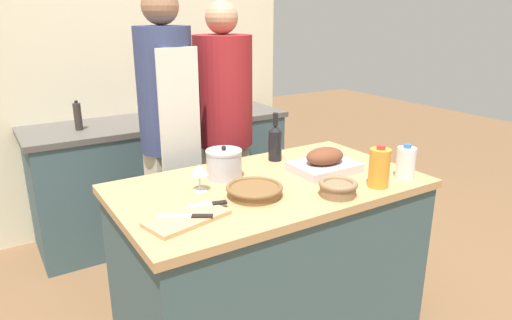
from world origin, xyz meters
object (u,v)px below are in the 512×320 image
(mixing_bowl, at_px, (338,188))
(knife_chef, at_px, (187,216))
(wine_bottle_green, at_px, (275,142))
(stock_pot, at_px, (224,164))
(wine_glass_left, at_px, (199,171))
(milk_jug, at_px, (406,163))
(person_cook_aproned, at_px, (168,127))
(person_cook_guest, at_px, (224,125))
(knife_paring, at_px, (209,204))
(juice_jug, at_px, (379,168))
(condiment_bottle_short, at_px, (228,104))
(cutting_board, at_px, (187,218))
(wicker_basket, at_px, (254,190))
(condiment_bottle_tall, at_px, (78,116))

(mixing_bowl, distance_m, knife_chef, 0.69)
(mixing_bowl, relative_size, knife_chef, 0.87)
(wine_bottle_green, bearing_deg, mixing_bowl, -95.24)
(stock_pot, distance_m, wine_glass_left, 0.20)
(milk_jug, distance_m, wine_bottle_green, 0.70)
(knife_chef, height_order, person_cook_aproned, person_cook_aproned)
(wine_bottle_green, xyz_separation_m, knife_chef, (-0.74, -0.47, -0.08))
(milk_jug, distance_m, person_cook_guest, 1.21)
(knife_chef, bearing_deg, wine_bottle_green, 32.33)
(stock_pot, bearing_deg, knife_paring, -128.06)
(wine_glass_left, bearing_deg, person_cook_guest, 54.86)
(person_cook_guest, bearing_deg, juice_jug, -58.27)
(mixing_bowl, height_order, milk_jug, milk_jug)
(wine_glass_left, distance_m, knife_paring, 0.23)
(wine_glass_left, relative_size, condiment_bottle_short, 0.98)
(wine_bottle_green, height_order, condiment_bottle_short, wine_bottle_green)
(stock_pot, xyz_separation_m, milk_jug, (0.76, -0.47, 0.01))
(cutting_board, xyz_separation_m, wine_bottle_green, (0.73, 0.46, 0.10))
(condiment_bottle_short, bearing_deg, knife_paring, -121.29)
(condiment_bottle_short, bearing_deg, wine_bottle_green, -106.36)
(milk_jug, xyz_separation_m, person_cook_guest, (-0.41, 1.14, 0.01))
(mixing_bowl, bearing_deg, stock_pot, 124.42)
(wicker_basket, xyz_separation_m, juice_jug, (0.56, -0.21, 0.07))
(juice_jug, bearing_deg, person_cook_aproned, 119.24)
(wine_bottle_green, relative_size, knife_paring, 1.60)
(milk_jug, relative_size, person_cook_guest, 0.10)
(condiment_bottle_tall, bearing_deg, cutting_board, -87.59)
(cutting_board, relative_size, mixing_bowl, 2.03)
(wine_glass_left, relative_size, knife_chef, 0.63)
(stock_pot, relative_size, person_cook_guest, 0.10)
(stock_pot, bearing_deg, wine_glass_left, -152.67)
(person_cook_guest, bearing_deg, wine_glass_left, -103.53)
(stock_pot, relative_size, juice_jug, 0.89)
(stock_pot, height_order, knife_chef, stock_pot)
(wine_bottle_green, height_order, wine_glass_left, wine_bottle_green)
(wicker_basket, distance_m, stock_pot, 0.28)
(condiment_bottle_tall, bearing_deg, juice_jug, -60.71)
(stock_pot, height_order, wine_glass_left, stock_pot)
(condiment_bottle_short, relative_size, person_cook_guest, 0.08)
(milk_jug, height_order, person_cook_guest, person_cook_guest)
(juice_jug, height_order, condiment_bottle_short, juice_jug)
(cutting_board, bearing_deg, wine_glass_left, 55.41)
(juice_jug, relative_size, person_cook_aproned, 0.11)
(milk_jug, xyz_separation_m, person_cook_aproned, (-0.81, 1.08, 0.06))
(person_cook_aproned, xyz_separation_m, person_cook_guest, (0.41, 0.06, -0.05))
(wine_glass_left, xyz_separation_m, condiment_bottle_short, (0.89, 1.36, -0.01))
(stock_pot, height_order, knife_paring, stock_pot)
(juice_jug, xyz_separation_m, condiment_bottle_tall, (-0.99, 1.76, 0.03))
(stock_pot, bearing_deg, person_cook_guest, 61.85)
(cutting_board, distance_m, wine_glass_left, 0.33)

